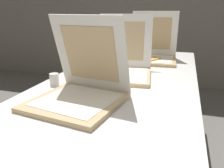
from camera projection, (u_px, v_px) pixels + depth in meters
name	position (u px, v px, depth m)	size (l,w,h in m)	color
table	(118.00, 91.00, 1.37)	(0.89, 2.45, 0.74)	silver
pizza_box_front	(79.00, 91.00, 1.08)	(0.44, 0.44, 0.40)	tan
pizza_box_middle	(121.00, 67.00, 1.53)	(0.46, 0.57, 0.39)	tan
pizza_box_back	(153.00, 54.00, 1.97)	(0.41, 0.41, 0.40)	tan
cup_white_near_center	(54.00, 79.00, 1.33)	(0.05, 0.05, 0.07)	white
cup_white_far	(110.00, 62.00, 1.78)	(0.05, 0.05, 0.07)	white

